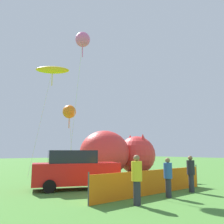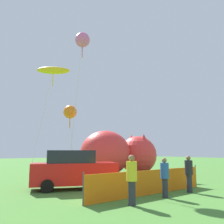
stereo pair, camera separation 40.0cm
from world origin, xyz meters
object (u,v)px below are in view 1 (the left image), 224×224
Objects in this scene: folding_chair at (190,175)px; spectator_in_blue_shirt at (137,177)px; kite_yellow_hero at (52,70)px; parked_car at (75,170)px; inflatable_cat at (117,155)px; kite_orange_flower at (69,112)px; spectator_in_white_shirt at (191,172)px; kite_pink_octopus at (83,40)px; spectator_in_red_shirt at (168,176)px.

spectator_in_blue_shirt is (-6.84, -2.66, 0.47)m from folding_chair.
kite_yellow_hero is at bearing 82.82° from spectator_in_blue_shirt.
parked_car is at bearing 89.33° from spectator_in_blue_shirt.
inflatable_cat reaches higher than parked_car.
spectator_in_blue_shirt is 0.20× the size of kite_yellow_hero.
spectator_in_blue_shirt is at bearing -70.26° from parked_car.
spectator_in_white_shirt is at bearing -82.66° from kite_orange_flower.
inflatable_cat reaches higher than folding_chair.
kite_yellow_hero is 0.86× the size of kite_pink_octopus.
spectator_in_white_shirt is 13.29m from kite_yellow_hero.
kite_pink_octopus is at bearing 106.61° from spectator_in_white_shirt.
spectator_in_white_shirt is at bearing -73.39° from kite_pink_octopus.
spectator_in_blue_shirt is 4.10m from spectator_in_white_shirt.
kite_pink_octopus reaches higher than folding_chair.
folding_chair is 0.54× the size of spectator_in_red_shirt.
kite_orange_flower reaches higher than spectator_in_red_shirt.
folding_chair is (6.78, -2.08, -0.46)m from parked_car.
spectator_in_red_shirt is at bearing -93.52° from kite_orange_flower.
parked_car is 2.60× the size of spectator_in_blue_shirt.
inflatable_cat is at bearing -21.54° from kite_orange_flower.
spectator_in_blue_shirt is at bearing -116.66° from inflatable_cat.
inflatable_cat reaches higher than spectator_in_red_shirt.
inflatable_cat is 3.85× the size of spectator_in_blue_shirt.
kite_orange_flower is at bearing 97.34° from spectator_in_white_shirt.
spectator_in_white_shirt is at bearing -97.15° from inflatable_cat.
kite_orange_flower is 0.54× the size of kite_pink_octopus.
kite_pink_octopus is (-4.40, -1.78, 8.03)m from inflatable_cat.
inflatable_cat is 8.57m from kite_yellow_hero.
kite_pink_octopus is at bearing 91.00° from spectator_in_red_shirt.
spectator_in_blue_shirt is at bearing -15.03° from folding_chair.
kite_yellow_hero is (1.42, 11.30, 7.36)m from spectator_in_blue_shirt.
folding_chair is at bearing 36.69° from spectator_in_white_shirt.
spectator_in_red_shirt is 0.30× the size of kite_orange_flower.
kite_pink_octopus reaches higher than kite_orange_flower.
kite_pink_octopus is at bearing -103.39° from kite_orange_flower.
inflatable_cat is 4.03× the size of spectator_in_white_shirt.
folding_chair is 0.52× the size of spectator_in_white_shirt.
kite_pink_octopus reaches higher than spectator_in_white_shirt.
folding_chair is 0.16× the size of kite_orange_flower.
spectator_in_red_shirt is at bearing 9.08° from spectator_in_blue_shirt.
kite_yellow_hero is at bearing 98.65° from parked_car.
kite_yellow_hero is (-5.41, 8.65, 7.83)m from folding_chair.
kite_orange_flower is (-4.09, 8.10, 4.50)m from folding_chair.
kite_pink_octopus is at bearing 75.91° from parked_car.
parked_car is at bearing -53.28° from folding_chair.
spectator_in_white_shirt reaches higher than spectator_in_red_shirt.
parked_car reaches higher than spectator_in_white_shirt.
parked_car reaches higher than folding_chair.
inflatable_cat is at bearing 64.53° from spectator_in_red_shirt.
kite_orange_flower is (1.33, -0.55, -3.32)m from kite_yellow_hero.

